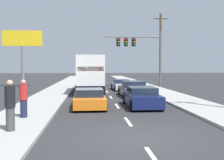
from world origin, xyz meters
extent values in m
plane|color=#2B2B2D|center=(0.00, 25.00, 0.00)|extent=(140.00, 140.00, 0.00)
cube|color=#9E9E99|center=(5.01, 20.00, 0.07)|extent=(2.92, 80.00, 0.14)
cube|color=#9E9E99|center=(-5.01, 20.00, 0.07)|extent=(2.92, 80.00, 0.14)
cube|color=silver|center=(0.00, -2.25, 0.00)|extent=(0.14, 2.00, 0.01)
cube|color=silver|center=(0.00, 2.75, 0.00)|extent=(0.14, 2.00, 0.01)
cube|color=silver|center=(0.00, 7.75, 0.00)|extent=(0.14, 2.00, 0.01)
cube|color=silver|center=(0.00, 12.75, 0.00)|extent=(0.14, 2.00, 0.01)
cube|color=silver|center=(0.00, 17.75, 0.00)|extent=(0.14, 2.00, 0.01)
cube|color=silver|center=(0.00, 22.75, 0.00)|extent=(0.14, 2.00, 0.01)
cube|color=silver|center=(0.00, 27.75, 0.00)|extent=(0.14, 2.00, 0.01)
cube|color=silver|center=(0.00, 32.75, 0.00)|extent=(0.14, 2.00, 0.01)
cube|color=silver|center=(0.00, 37.75, 0.00)|extent=(0.14, 2.00, 0.01)
cube|color=silver|center=(0.00, 42.75, 0.00)|extent=(0.14, 2.00, 0.01)
cube|color=silver|center=(0.00, 47.75, 0.00)|extent=(0.14, 2.00, 0.01)
cube|color=white|center=(-1.70, 15.80, 2.21)|extent=(2.42, 6.71, 2.52)
cube|color=red|center=(-1.67, 12.47, 2.34)|extent=(2.12, 0.06, 0.36)
cube|color=#1E389E|center=(-1.75, 20.14, 1.31)|extent=(2.28, 2.03, 2.03)
cylinder|color=black|center=(-2.88, 20.13, 0.48)|extent=(0.31, 0.96, 0.96)
cylinder|color=black|center=(-0.63, 20.16, 0.48)|extent=(0.31, 0.96, 0.96)
cylinder|color=black|center=(-2.81, 14.45, 0.48)|extent=(0.31, 0.96, 0.96)
cylinder|color=black|center=(-0.56, 14.47, 0.48)|extent=(0.31, 0.96, 0.96)
cube|color=orange|center=(-1.77, 7.43, 0.43)|extent=(1.95, 4.57, 0.58)
cube|color=#192333|center=(-1.77, 7.13, 0.94)|extent=(1.68, 2.03, 0.45)
cylinder|color=black|center=(-2.68, 9.13, 0.32)|extent=(0.23, 0.64, 0.64)
cylinder|color=black|center=(-0.94, 9.16, 0.32)|extent=(0.23, 0.64, 0.64)
cylinder|color=black|center=(-2.61, 5.69, 0.32)|extent=(0.23, 0.64, 0.64)
cylinder|color=black|center=(-0.87, 5.73, 0.32)|extent=(0.23, 0.64, 0.64)
cube|color=#B7BABF|center=(1.67, 19.65, 0.43)|extent=(1.87, 4.29, 0.58)
cube|color=#192333|center=(1.66, 19.70, 0.92)|extent=(1.60, 2.12, 0.41)
cylinder|color=black|center=(0.81, 21.20, 0.32)|extent=(0.24, 0.65, 0.64)
cylinder|color=black|center=(2.43, 21.24, 0.32)|extent=(0.24, 0.65, 0.64)
cylinder|color=black|center=(0.90, 18.06, 0.32)|extent=(0.24, 0.65, 0.64)
cylinder|color=black|center=(2.53, 18.11, 0.32)|extent=(0.24, 0.65, 0.64)
cube|color=slate|center=(1.88, 13.27, 0.48)|extent=(1.97, 4.70, 0.67)
cube|color=#192333|center=(1.89, 12.99, 1.07)|extent=(1.70, 2.22, 0.50)
cylinder|color=black|center=(0.97, 15.03, 0.32)|extent=(0.23, 0.64, 0.64)
cylinder|color=black|center=(2.73, 15.07, 0.32)|extent=(0.23, 0.64, 0.64)
cylinder|color=black|center=(1.03, 11.47, 0.32)|extent=(0.23, 0.64, 0.64)
cylinder|color=black|center=(2.80, 11.51, 0.32)|extent=(0.23, 0.64, 0.64)
cube|color=#141E4C|center=(1.49, 7.20, 0.49)|extent=(1.86, 4.27, 0.70)
cube|color=#192333|center=(1.49, 7.20, 1.04)|extent=(1.63, 2.13, 0.41)
cylinder|color=black|center=(0.63, 8.78, 0.32)|extent=(0.22, 0.64, 0.64)
cylinder|color=black|center=(2.36, 8.78, 0.32)|extent=(0.22, 0.64, 0.64)
cylinder|color=black|center=(0.62, 5.62, 0.32)|extent=(0.22, 0.64, 0.64)
cylinder|color=black|center=(2.34, 5.61, 0.32)|extent=(0.22, 0.64, 0.64)
cylinder|color=#595B56|center=(6.89, 23.31, 3.39)|extent=(0.20, 0.20, 6.79)
cylinder|color=#595B56|center=(3.50, 23.31, 6.08)|extent=(6.79, 0.14, 0.14)
cube|color=black|center=(3.58, 23.31, 5.43)|extent=(0.40, 0.56, 0.95)
sphere|color=red|center=(3.58, 23.00, 5.73)|extent=(0.20, 0.20, 0.20)
sphere|color=orange|center=(3.58, 23.00, 5.43)|extent=(0.20, 0.20, 0.20)
sphere|color=green|center=(3.58, 23.00, 5.13)|extent=(0.20, 0.20, 0.20)
cube|color=black|center=(2.65, 23.31, 5.43)|extent=(0.40, 0.56, 0.95)
sphere|color=red|center=(2.65, 23.00, 5.73)|extent=(0.20, 0.20, 0.20)
sphere|color=orange|center=(2.65, 23.00, 5.43)|extent=(0.20, 0.20, 0.20)
sphere|color=green|center=(2.65, 23.00, 5.13)|extent=(0.20, 0.20, 0.20)
cube|color=black|center=(1.72, 23.31, 5.43)|extent=(0.40, 0.56, 0.95)
sphere|color=red|center=(1.72, 23.00, 5.73)|extent=(0.20, 0.20, 0.20)
sphere|color=orange|center=(1.72, 23.00, 5.43)|extent=(0.20, 0.20, 0.20)
sphere|color=green|center=(1.72, 23.00, 5.13)|extent=(0.20, 0.20, 0.20)
cylinder|color=brown|center=(6.98, 23.63, 4.48)|extent=(0.28, 0.28, 8.96)
cube|color=brown|center=(6.98, 23.63, 8.36)|extent=(1.80, 0.12, 0.12)
cylinder|color=slate|center=(-9.89, 24.81, 2.51)|extent=(0.36, 0.36, 5.03)
cube|color=yellow|center=(-9.89, 24.81, 5.96)|extent=(4.81, 0.20, 1.88)
cylinder|color=#1E233F|center=(-4.84, 3.46, 0.55)|extent=(0.32, 0.32, 0.83)
cylinder|color=red|center=(-4.84, 3.46, 1.33)|extent=(0.38, 0.38, 0.72)
sphere|color=tan|center=(-4.84, 3.46, 1.81)|extent=(0.22, 0.22, 0.22)
cylinder|color=#3F3F42|center=(-4.70, 0.76, 0.58)|extent=(0.32, 0.32, 0.88)
cylinder|color=black|center=(-4.70, 0.76, 1.41)|extent=(0.38, 0.38, 0.77)
sphere|color=tan|center=(-4.70, 0.76, 1.92)|extent=(0.24, 0.24, 0.24)
camera|label=1|loc=(-1.77, -9.61, 2.54)|focal=44.03mm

